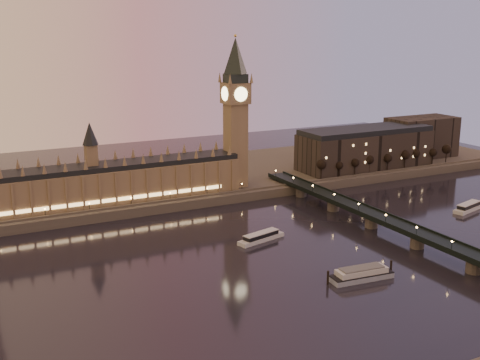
{
  "coord_description": "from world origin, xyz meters",
  "views": [
    {
      "loc": [
        -129.28,
        -245.0,
        113.0
      ],
      "look_at": [
        13.55,
        35.0,
        34.09
      ],
      "focal_mm": 45.0,
      "sensor_mm": 36.0,
      "label": 1
    }
  ],
  "objects": [
    {
      "name": "cruise_boat_b",
      "position": [
        169.7,
        17.66,
        2.24
      ],
      "size": [
        28.33,
        14.07,
        5.08
      ],
      "rotation": [
        0.0,
        0.0,
        0.27
      ],
      "color": "silver",
      "rests_on": "ground"
    },
    {
      "name": "palace_of_westminster",
      "position": [
        -40.12,
        120.99,
        21.71
      ],
      "size": [
        180.0,
        26.62,
        52.0
      ],
      "color": "brown",
      "rests_on": "ground"
    },
    {
      "name": "bare_tree_4",
      "position": [
        179.55,
        109.0,
        15.94
      ],
      "size": [
        6.54,
        6.54,
        13.29
      ],
      "color": "black",
      "rests_on": "ground"
    },
    {
      "name": "bare_tree_2",
      "position": [
        148.68,
        109.0,
        15.94
      ],
      "size": [
        6.54,
        6.54,
        13.29
      ],
      "color": "black",
      "rests_on": "ground"
    },
    {
      "name": "ground",
      "position": [
        0.0,
        0.0,
        0.0
      ],
      "size": [
        700.0,
        700.0,
        0.0
      ],
      "primitive_type": "plane",
      "color": "black",
      "rests_on": "ground"
    },
    {
      "name": "cruise_boat_a",
      "position": [
        23.23,
        28.41,
        2.09
      ],
      "size": [
        30.32,
        13.8,
        4.75
      ],
      "rotation": [
        0.0,
        0.0,
        0.26
      ],
      "color": "silver",
      "rests_on": "ground"
    },
    {
      "name": "bare_tree_0",
      "position": [
        117.82,
        109.0,
        15.94
      ],
      "size": [
        6.54,
        6.54,
        13.29
      ],
      "color": "black",
      "rests_on": "ground"
    },
    {
      "name": "bare_tree_8",
      "position": [
        241.28,
        109.0,
        15.94
      ],
      "size": [
        6.54,
        6.54,
        13.29
      ],
      "color": "black",
      "rests_on": "ground"
    },
    {
      "name": "bare_tree_3",
      "position": [
        164.11,
        109.0,
        15.94
      ],
      "size": [
        6.54,
        6.54,
        13.29
      ],
      "color": "black",
      "rests_on": "ground"
    },
    {
      "name": "big_ben",
      "position": [
        53.99,
        120.99,
        63.95
      ],
      "size": [
        17.68,
        17.68,
        104.0
      ],
      "color": "brown",
      "rests_on": "ground"
    },
    {
      "name": "moored_barge",
      "position": [
        39.08,
        -39.16,
        2.74
      ],
      "size": [
        35.28,
        11.25,
        6.49
      ],
      "rotation": [
        0.0,
        0.0,
        -0.09
      ],
      "color": "#8693AB",
      "rests_on": "ground"
    },
    {
      "name": "city_block",
      "position": [
        194.94,
        130.93,
        22.24
      ],
      "size": [
        155.0,
        45.0,
        34.0
      ],
      "color": "black",
      "rests_on": "ground"
    },
    {
      "name": "westminster_bridge",
      "position": [
        91.61,
        0.0,
        5.52
      ],
      "size": [
        13.2,
        260.0,
        15.3
      ],
      "color": "black",
      "rests_on": "ground"
    },
    {
      "name": "far_embankment",
      "position": [
        30.0,
        165.0,
        3.0
      ],
      "size": [
        560.0,
        130.0,
        6.0
      ],
      "primitive_type": "cube",
      "color": "#423D35",
      "rests_on": "ground"
    },
    {
      "name": "bare_tree_1",
      "position": [
        133.25,
        109.0,
        15.94
      ],
      "size": [
        6.54,
        6.54,
        13.29
      ],
      "color": "black",
      "rests_on": "ground"
    },
    {
      "name": "bare_tree_7",
      "position": [
        225.85,
        109.0,
        15.94
      ],
      "size": [
        6.54,
        6.54,
        13.29
      ],
      "color": "black",
      "rests_on": "ground"
    },
    {
      "name": "bare_tree_5",
      "position": [
        194.98,
        109.0,
        15.94
      ],
      "size": [
        6.54,
        6.54,
        13.29
      ],
      "color": "black",
      "rests_on": "ground"
    },
    {
      "name": "bare_tree_6",
      "position": [
        210.41,
        109.0,
        15.94
      ],
      "size": [
        6.54,
        6.54,
        13.29
      ],
      "color": "black",
      "rests_on": "ground"
    }
  ]
}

